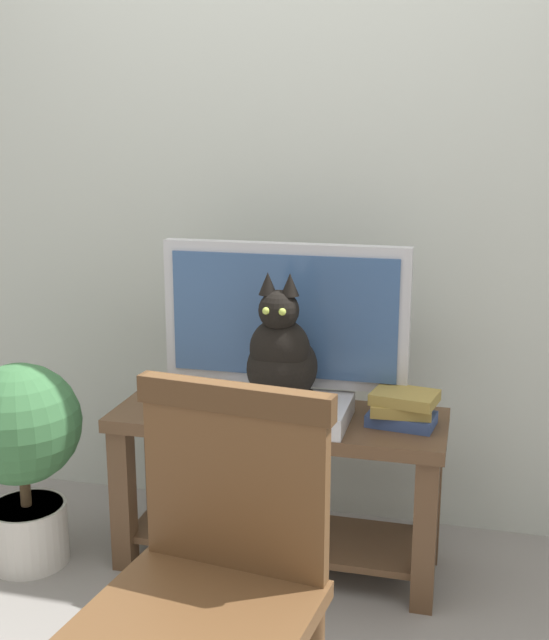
# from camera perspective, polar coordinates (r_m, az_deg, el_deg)

# --- Properties ---
(back_wall) EXTENTS (7.00, 0.12, 2.80)m
(back_wall) POSITION_cam_1_polar(r_m,az_deg,el_deg) (2.96, 2.31, 12.28)
(back_wall) COLOR #B7BCB2
(back_wall) RESTS_ON ground
(tv_stand) EXTENTS (1.10, 0.40, 0.55)m
(tv_stand) POSITION_cam_1_polar(r_m,az_deg,el_deg) (2.71, 0.26, -10.37)
(tv_stand) COLOR #513823
(tv_stand) RESTS_ON ground
(tv) EXTENTS (0.83, 0.20, 0.56)m
(tv) POSITION_cam_1_polar(r_m,az_deg,el_deg) (2.64, 0.72, -0.24)
(tv) COLOR #B7B7BC
(tv) RESTS_ON tv_stand
(media_box) EXTENTS (0.43, 0.29, 0.07)m
(media_box) POSITION_cam_1_polar(r_m,az_deg,el_deg) (2.57, 0.54, -6.51)
(media_box) COLOR #BCBCC1
(media_box) RESTS_ON tv_stand
(cat) EXTENTS (0.22, 0.33, 0.42)m
(cat) POSITION_cam_1_polar(r_m,az_deg,el_deg) (2.50, 0.50, -2.60)
(cat) COLOR black
(cat) RESTS_ON media_box
(wooden_chair) EXTENTS (0.50, 0.50, 0.94)m
(wooden_chair) POSITION_cam_1_polar(r_m,az_deg,el_deg) (1.73, -4.51, -17.79)
(wooden_chair) COLOR brown
(wooden_chair) RESTS_ON ground
(book_stack) EXTENTS (0.23, 0.18, 0.11)m
(book_stack) POSITION_cam_1_polar(r_m,az_deg,el_deg) (2.56, 9.19, -6.29)
(book_stack) COLOR #33477A
(book_stack) RESTS_ON tv_stand
(potted_plant) EXTENTS (0.41, 0.41, 0.71)m
(potted_plant) POSITION_cam_1_polar(r_m,az_deg,el_deg) (2.83, -17.69, -8.56)
(potted_plant) COLOR beige
(potted_plant) RESTS_ON ground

